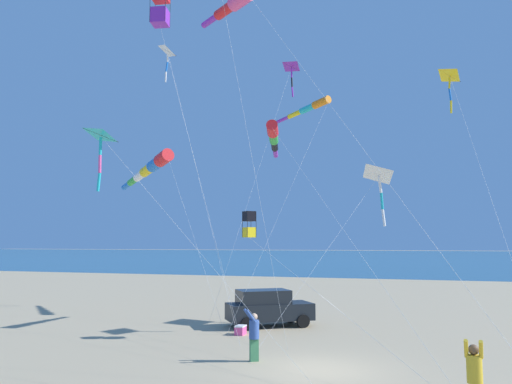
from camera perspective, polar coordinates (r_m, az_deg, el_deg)
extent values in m
plane|color=tan|center=(17.96, 7.17, -19.40)|extent=(600.00, 600.00, 0.00)
cube|color=#285B7A|center=(182.22, 16.97, -6.92)|extent=(240.00, 600.00, 0.01)
cube|color=black|center=(26.49, 1.56, -13.38)|extent=(3.97, 4.59, 0.84)
cube|color=black|center=(26.30, 0.83, -11.77)|extent=(2.81, 3.05, 0.68)
cylinder|color=black|center=(27.89, 3.88, -13.85)|extent=(0.56, 0.67, 0.66)
cylinder|color=black|center=(26.19, 5.35, -14.37)|extent=(0.56, 0.67, 0.66)
cylinder|color=black|center=(27.02, -2.11, -14.13)|extent=(0.56, 0.67, 0.66)
cylinder|color=black|center=(25.25, -1.01, -14.71)|extent=(0.56, 0.67, 0.66)
cube|color=#EF4C93|center=(24.25, -1.77, -15.44)|extent=(0.60, 0.40, 0.36)
cube|color=white|center=(24.22, -1.77, -14.95)|extent=(0.62, 0.42, 0.06)
cylinder|color=gold|center=(14.15, 23.52, -17.92)|extent=(0.40, 0.40, 0.67)
sphere|color=brown|center=(14.06, 23.44, -16.08)|extent=(0.25, 0.25, 0.25)
cylinder|color=gold|center=(13.89, 24.15, -16.00)|extent=(0.42, 0.13, 0.51)
cylinder|color=gold|center=(13.89, 22.72, -16.05)|extent=(0.42, 0.13, 0.51)
cube|color=#3D7F51|center=(18.97, -0.22, -17.48)|extent=(0.30, 0.34, 0.79)
cylinder|color=#335199|center=(18.84, -0.21, -15.32)|extent=(0.50, 0.50, 0.66)
sphere|color=tan|center=(18.77, -0.21, -13.96)|extent=(0.25, 0.25, 0.25)
cylinder|color=#335199|center=(18.57, -0.56, -13.91)|extent=(0.31, 0.39, 0.50)
cylinder|color=#335199|center=(18.88, -0.84, -13.78)|extent=(0.31, 0.39, 0.50)
pyramid|color=#1EB7C6|center=(20.84, -17.08, 6.42)|extent=(1.89, 1.82, 0.51)
cylinder|color=black|center=(20.81, -17.17, 6.18)|extent=(0.89, 1.07, 0.48)
cylinder|color=#1EB7C6|center=(20.75, -17.22, 5.00)|extent=(0.18, 0.18, 0.72)
cylinder|color=#EF4C93|center=(20.62, -17.28, 3.04)|extent=(0.19, 0.19, 0.72)
cylinder|color=#1EB7C6|center=(20.52, -17.40, 1.07)|extent=(0.14, 0.18, 0.73)
cylinder|color=white|center=(17.44, -7.21, -5.86)|extent=(1.66, 8.80, 8.41)
pyramid|color=white|center=(30.40, -9.92, 15.59)|extent=(1.51, 1.22, 0.55)
cylinder|color=black|center=(30.38, -10.00, 15.47)|extent=(0.37, 0.99, 0.60)
cylinder|color=white|center=(30.25, -10.00, 14.84)|extent=(0.13, 0.14, 0.59)
cylinder|color=blue|center=(30.03, -10.08, 13.79)|extent=(0.17, 0.19, 0.60)
cylinder|color=white|center=(29.85, -10.19, 12.72)|extent=(0.14, 0.16, 0.60)
cylinder|color=white|center=(24.98, -6.60, 1.93)|extent=(4.88, 6.24, 15.17)
cylinder|color=white|center=(21.93, -1.30, 8.40)|extent=(0.15, 3.76, 19.23)
cylinder|color=red|center=(26.66, 1.87, 7.15)|extent=(1.22, 0.83, 0.82)
cylinder|color=green|center=(27.56, 1.99, 6.21)|extent=(1.17, 0.72, 0.71)
cylinder|color=black|center=(28.47, 2.11, 5.34)|extent=(1.12, 0.60, 0.61)
cylinder|color=purple|center=(29.38, 2.21, 4.52)|extent=(1.07, 0.49, 0.50)
cylinder|color=white|center=(19.15, 9.13, -3.17)|extent=(11.21, 8.28, 10.19)
pyramid|color=white|center=(28.53, 13.85, 2.11)|extent=(2.32, 2.22, 0.97)
cylinder|color=black|center=(28.48, 13.74, 1.92)|extent=(0.97, 1.16, 1.09)
cylinder|color=white|center=(28.44, 13.87, 0.82)|extent=(0.25, 0.29, 0.93)
cylinder|color=#1EB7C6|center=(28.41, 14.08, -1.02)|extent=(0.27, 0.25, 0.92)
cylinder|color=white|center=(28.33, 14.27, -2.84)|extent=(0.30, 0.29, 0.93)
cylinder|color=white|center=(24.39, 8.14, -6.41)|extent=(8.27, 4.34, 7.92)
cylinder|color=red|center=(31.91, -10.41, 3.83)|extent=(1.53, 1.64, 1.03)
cylinder|color=blue|center=(33.06, -11.33, 3.13)|extent=(1.45, 1.57, 0.94)
cylinder|color=yellow|center=(34.21, -12.18, 2.47)|extent=(1.37, 1.50, 0.85)
cylinder|color=white|center=(35.38, -12.98, 1.86)|extent=(1.29, 1.43, 0.76)
cylinder|color=green|center=(36.56, -13.73, 1.28)|extent=(1.21, 1.37, 0.67)
cylinder|color=blue|center=(37.75, -14.42, 0.74)|extent=(1.13, 1.30, 0.58)
cylinder|color=white|center=(28.33, -7.17, -4.79)|extent=(3.23, 4.97, 9.44)
cylinder|color=orange|center=(32.19, 7.42, 10.04)|extent=(1.22, 1.37, 0.58)
cylinder|color=#1EB7C6|center=(33.12, 5.90, 9.41)|extent=(1.14, 1.31, 0.49)
cylinder|color=yellow|center=(34.08, 4.46, 8.80)|extent=(1.07, 1.25, 0.40)
cylinder|color=purple|center=(35.07, 3.10, 8.22)|extent=(0.99, 1.19, 0.31)
cylinder|color=white|center=(27.33, 3.27, -1.13)|extent=(7.42, 3.73, 12.93)
pyramid|color=purple|center=(36.69, 4.10, 14.11)|extent=(1.88, 1.76, 0.54)
cylinder|color=black|center=(36.65, 4.05, 13.99)|extent=(0.81, 1.09, 0.52)
cylinder|color=purple|center=(36.52, 4.06, 13.34)|extent=(0.17, 0.13, 0.72)
cylinder|color=black|center=(36.28, 4.09, 12.29)|extent=(0.23, 0.20, 0.72)
cylinder|color=purple|center=(36.00, 4.16, 11.25)|extent=(0.16, 0.20, 0.72)
cylinder|color=white|center=(31.08, 0.01, 1.69)|extent=(8.36, 2.58, 16.59)
cube|color=purple|center=(27.49, -10.83, 18.87)|extent=(0.94, 0.94, 0.80)
cylinder|color=black|center=(28.23, -11.36, 19.63)|extent=(0.02, 0.02, 2.09)
cylinder|color=black|center=(27.54, -11.92, 20.32)|extent=(0.02, 0.02, 2.09)
cylinder|color=black|center=(28.00, -9.71, 19.82)|extent=(0.02, 0.02, 2.09)
cylinder|color=black|center=(27.31, -10.23, 20.52)|extent=(0.02, 0.02, 2.09)
cylinder|color=white|center=(24.59, -6.61, 2.17)|extent=(0.65, 4.13, 15.27)
cube|color=black|center=(23.04, -0.78, -2.77)|extent=(0.65, 0.65, 0.46)
cube|color=yellow|center=(23.01, -0.78, -4.60)|extent=(0.65, 0.65, 0.46)
cylinder|color=black|center=(23.11, -1.56, -3.69)|extent=(0.02, 0.02, 1.20)
cylinder|color=black|center=(22.71, -0.98, -3.66)|extent=(0.02, 0.02, 1.20)
cylinder|color=black|center=(23.34, -0.58, -3.72)|extent=(0.02, 0.02, 1.20)
cylinder|color=black|center=(22.95, 0.01, -3.68)|extent=(0.02, 0.02, 1.20)
cylinder|color=white|center=(16.99, 8.55, -12.46)|extent=(10.31, 9.18, 4.50)
cylinder|color=red|center=(25.12, -3.51, 19.88)|extent=(1.11, 1.33, 0.52)
cylinder|color=purple|center=(26.06, -5.17, 18.79)|extent=(0.96, 1.22, 0.34)
cylinder|color=white|center=(16.29, 11.24, 5.92)|extent=(8.28, 9.90, 15.03)
pyramid|color=yellow|center=(27.73, 21.19, 12.34)|extent=(1.59, 1.27, 0.60)
cylinder|color=black|center=(27.70, 21.12, 12.21)|extent=(0.38, 1.03, 0.65)
cylinder|color=yellow|center=(27.56, 21.09, 11.48)|extent=(0.19, 0.19, 0.63)
cylinder|color=blue|center=(27.35, 21.15, 10.25)|extent=(0.13, 0.18, 0.63)
cylinder|color=yellow|center=(27.22, 21.24, 8.98)|extent=(0.18, 0.12, 0.63)
cylinder|color=white|center=(19.72, 24.68, 0.70)|extent=(13.74, 1.25, 12.58)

